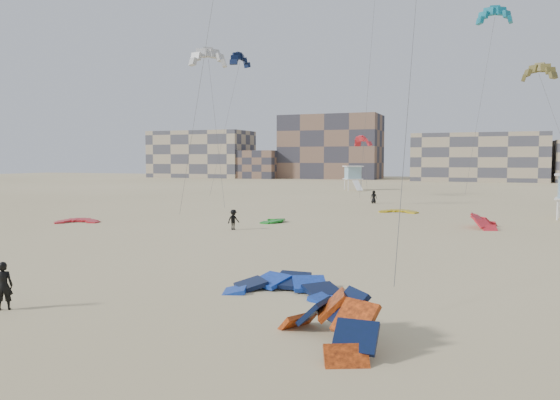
% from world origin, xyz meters
% --- Properties ---
extents(ground, '(320.00, 320.00, 0.00)m').
position_xyz_m(ground, '(0.00, 0.00, 0.00)').
color(ground, beige).
rests_on(ground, ground).
extents(kite_ground_blue, '(4.71, 4.97, 2.16)m').
position_xyz_m(kite_ground_blue, '(5.02, 2.86, 0.00)').
color(kite_ground_blue, blue).
rests_on(kite_ground_blue, ground).
extents(kite_ground_orange, '(5.80, 5.80, 4.10)m').
position_xyz_m(kite_ground_orange, '(8.44, -2.42, 0.00)').
color(kite_ground_orange, '#FF5714').
rests_on(kite_ground_orange, ground).
extents(kite_ground_red, '(4.58, 4.67, 0.84)m').
position_xyz_m(kite_ground_red, '(-20.57, 19.80, 0.00)').
color(kite_ground_red, red).
rests_on(kite_ground_red, ground).
extents(kite_ground_green, '(3.42, 3.26, 0.83)m').
position_xyz_m(kite_ground_green, '(-4.87, 26.25, 0.00)').
color(kite_ground_green, '#169524').
rests_on(kite_ground_green, ground).
extents(kite_ground_red_far, '(3.84, 3.67, 3.46)m').
position_xyz_m(kite_ground_red_far, '(12.59, 28.57, 0.00)').
color(kite_ground_red_far, red).
rests_on(kite_ground_red_far, ground).
extents(kite_ground_yellow, '(3.53, 3.73, 0.61)m').
position_xyz_m(kite_ground_yellow, '(4.07, 38.93, 0.00)').
color(kite_ground_yellow, gold).
rests_on(kite_ground_yellow, ground).
extents(kitesurfer_main, '(0.78, 0.73, 1.78)m').
position_xyz_m(kitesurfer_main, '(-3.61, -3.19, 0.89)').
color(kitesurfer_main, black).
rests_on(kitesurfer_main, ground).
extents(kitesurfer_c, '(1.03, 1.18, 1.58)m').
position_xyz_m(kitesurfer_c, '(-5.75, 20.30, 0.79)').
color(kitesurfer_c, black).
rests_on(kitesurfer_c, ground).
extents(kitesurfer_e, '(0.92, 0.76, 1.62)m').
position_xyz_m(kitesurfer_e, '(-0.64, 49.65, 0.81)').
color(kitesurfer_e, black).
rests_on(kitesurfer_e, ground).
extents(kite_fly_grey, '(8.68, 10.80, 16.89)m').
position_xyz_m(kite_fly_grey, '(-16.13, 35.62, 16.38)').
color(kite_fly_grey, white).
rests_on(kite_fly_grey, ground).
extents(kite_fly_olive, '(5.43, 7.33, 13.18)m').
position_xyz_m(kite_fly_olive, '(16.61, 36.18, 13.07)').
color(kite_fly_olive, brown).
rests_on(kite_fly_olive, ground).
extents(kite_fly_navy, '(4.23, 12.80, 19.45)m').
position_xyz_m(kite_fly_navy, '(-20.17, 52.31, 19.18)').
color(kite_fly_navy, '#091236').
rests_on(kite_fly_navy, ground).
extents(kite_fly_teal_b, '(5.25, 5.73, 22.65)m').
position_xyz_m(kite_fly_teal_b, '(12.88, 52.68, 22.28)').
color(kite_fly_teal_b, teal).
rests_on(kite_fly_teal_b, ground).
extents(kite_fly_red, '(4.23, 4.27, 8.34)m').
position_xyz_m(kite_fly_red, '(-4.53, 60.62, 8.00)').
color(kite_fly_red, red).
rests_on(kite_fly_red, ground).
extents(lifeguard_tower_far, '(4.20, 6.52, 4.34)m').
position_xyz_m(lifeguard_tower_far, '(-10.07, 77.89, 2.15)').
color(lifeguard_tower_far, white).
rests_on(lifeguard_tower_far, ground).
extents(condo_west_a, '(30.00, 15.00, 14.00)m').
position_xyz_m(condo_west_a, '(-70.00, 130.00, 7.00)').
color(condo_west_a, tan).
rests_on(condo_west_a, ground).
extents(condo_west_b, '(28.00, 14.00, 18.00)m').
position_xyz_m(condo_west_b, '(-30.00, 134.00, 9.00)').
color(condo_west_b, brown).
rests_on(condo_west_b, ground).
extents(condo_mid, '(32.00, 16.00, 12.00)m').
position_xyz_m(condo_mid, '(10.00, 130.00, 6.00)').
color(condo_mid, tan).
rests_on(condo_mid, ground).
extents(condo_fill_left, '(12.00, 10.00, 8.00)m').
position_xyz_m(condo_fill_left, '(-50.00, 128.00, 4.00)').
color(condo_fill_left, brown).
rests_on(condo_fill_left, ground).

